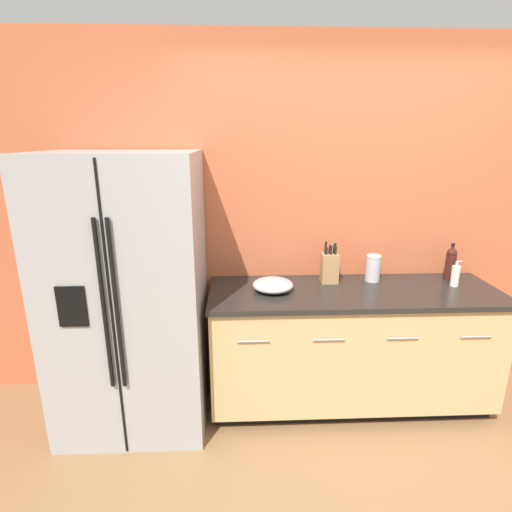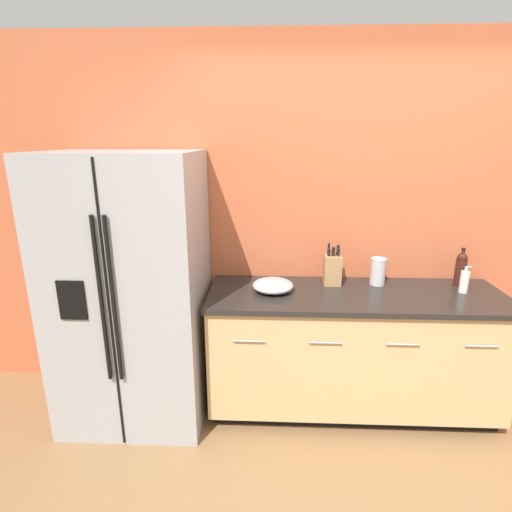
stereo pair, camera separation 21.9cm
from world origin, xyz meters
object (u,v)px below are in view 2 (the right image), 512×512
object	(u,v)px
knife_block	(332,269)
steel_canister	(378,271)
wine_bottle	(461,269)
mixing_bowl	(273,285)
soap_dispenser	(464,282)
refrigerator	(132,291)

from	to	relation	value
knife_block	steel_canister	size ratio (longest dim) A/B	1.46
wine_bottle	mixing_bowl	bearing A→B (deg)	-173.05
knife_block	soap_dispenser	distance (m)	0.88
refrigerator	soap_dispenser	distance (m)	2.24
steel_canister	soap_dispenser	bearing A→B (deg)	-13.44
refrigerator	wine_bottle	bearing A→B (deg)	5.98
knife_block	mixing_bowl	distance (m)	0.45
soap_dispenser	mixing_bowl	world-z (taller)	soap_dispenser
refrigerator	steel_canister	size ratio (longest dim) A/B	8.79
knife_block	soap_dispenser	world-z (taller)	knife_block
soap_dispenser	steel_canister	bearing A→B (deg)	166.56
wine_bottle	steel_canister	bearing A→B (deg)	179.33
knife_block	steel_canister	world-z (taller)	knife_block
refrigerator	soap_dispenser	bearing A→B (deg)	2.89
wine_bottle	steel_canister	xyz separation A→B (m)	(-0.57, 0.01, -0.03)
knife_block	wine_bottle	size ratio (longest dim) A/B	1.10
wine_bottle	refrigerator	bearing A→B (deg)	-174.02
refrigerator	soap_dispenser	size ratio (longest dim) A/B	9.82
soap_dispenser	knife_block	bearing A→B (deg)	172.70
refrigerator	steel_canister	world-z (taller)	refrigerator
refrigerator	knife_block	distance (m)	1.39
steel_canister	refrigerator	bearing A→B (deg)	-171.81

